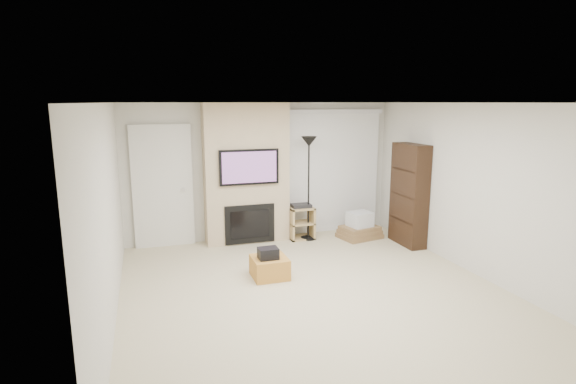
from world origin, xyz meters
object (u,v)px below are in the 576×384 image
object	(u,v)px
ottoman	(270,267)
bookshelf	(409,195)
box_stack	(360,228)
floor_lamp	(309,159)
av_stand	(301,220)

from	to	relation	value
ottoman	bookshelf	size ratio (longest dim) A/B	0.28
bookshelf	box_stack	bearing A→B (deg)	137.39
floor_lamp	av_stand	xyz separation A→B (m)	(-0.12, 0.07, -1.15)
floor_lamp	box_stack	xyz separation A→B (m)	(0.95, -0.22, -1.31)
ottoman	bookshelf	distance (m)	2.97
ottoman	bookshelf	xyz separation A→B (m)	(2.77, 0.76, 0.75)
box_stack	bookshelf	world-z (taller)	bookshelf
box_stack	av_stand	bearing A→B (deg)	164.43
av_stand	box_stack	bearing A→B (deg)	-15.57
ottoman	av_stand	xyz separation A→B (m)	(1.07, 1.65, 0.20)
floor_lamp	bookshelf	size ratio (longest dim) A/B	1.06
box_stack	bookshelf	distance (m)	1.13
floor_lamp	bookshelf	distance (m)	1.88
ottoman	floor_lamp	world-z (taller)	floor_lamp
ottoman	box_stack	bearing A→B (deg)	32.46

